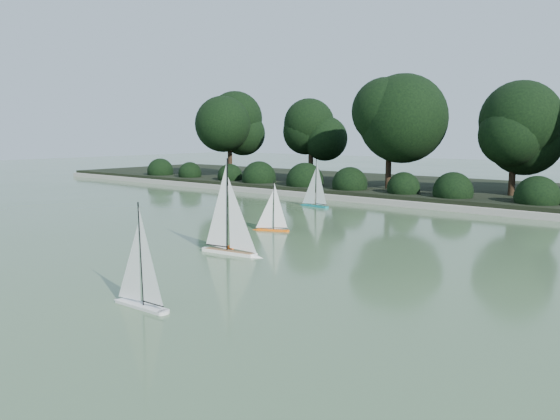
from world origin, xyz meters
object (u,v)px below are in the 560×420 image
(sailboat_white_b, at_px, (234,239))
(sailboat_teal, at_px, (313,198))
(race_buoy, at_px, (230,249))
(sailboat_orange, at_px, (269,222))
(sailboat_white_a, at_px, (137,289))

(sailboat_white_b, bearing_deg, sailboat_teal, 113.70)
(race_buoy, bearing_deg, sailboat_white_b, -37.23)
(sailboat_orange, bearing_deg, race_buoy, -70.59)
(sailboat_white_b, bearing_deg, sailboat_orange, 115.37)
(sailboat_white_b, height_order, sailboat_teal, sailboat_white_b)
(sailboat_white_a, relative_size, sailboat_orange, 1.19)
(sailboat_teal, bearing_deg, race_buoy, -68.36)
(sailboat_white_a, distance_m, sailboat_orange, 5.75)
(sailboat_orange, bearing_deg, sailboat_white_b, -64.63)
(sailboat_white_a, bearing_deg, race_buoy, 115.25)
(sailboat_white_b, distance_m, sailboat_orange, 2.54)
(sailboat_white_a, bearing_deg, sailboat_white_b, 111.29)
(sailboat_white_b, distance_m, sailboat_teal, 6.89)
(sailboat_white_a, distance_m, sailboat_white_b, 3.21)
(sailboat_white_a, height_order, race_buoy, sailboat_white_a)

